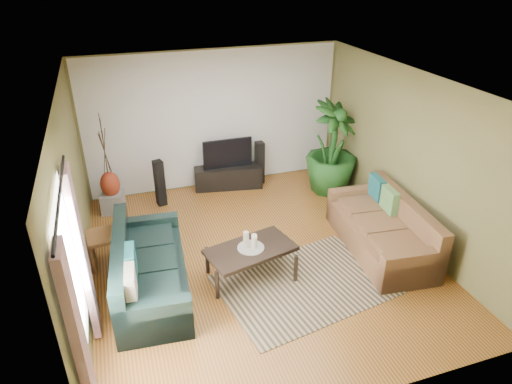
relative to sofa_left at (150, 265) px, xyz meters
name	(u,v)px	position (x,y,z in m)	size (l,w,h in m)	color
floor	(260,257)	(1.67, 0.25, -0.42)	(5.50, 5.50, 0.00)	#9F6029
ceiling	(261,85)	(1.67, 0.25, 2.28)	(5.50, 5.50, 0.00)	white
wall_back	(214,120)	(1.67, 3.00, 0.93)	(5.00, 5.00, 0.00)	brown
wall_front	(358,305)	(1.67, -2.50, 0.93)	(5.00, 5.00, 0.00)	brown
wall_left	(74,207)	(-0.83, 0.25, 0.92)	(5.50, 5.50, 0.00)	brown
wall_right	(410,158)	(4.17, 0.25, 0.92)	(5.50, 5.50, 0.00)	brown
backwall_panel	(214,120)	(1.67, 2.99, 0.93)	(4.90, 4.90, 0.00)	white
window_pane	(72,279)	(-0.81, -1.35, 0.97)	(1.80, 1.80, 0.00)	white
curtain_near	(82,353)	(-0.76, -2.10, 0.72)	(0.08, 0.35, 2.20)	gray
curtain_far	(83,256)	(-0.76, -0.60, 0.72)	(0.08, 0.35, 2.20)	gray
curtain_rod	(59,196)	(-0.76, -1.35, 1.87)	(0.03, 0.03, 1.90)	black
sofa_left	(150,265)	(0.00, 0.00, 0.00)	(2.16, 0.93, 0.85)	black
sofa_right	(381,226)	(3.55, -0.12, 0.00)	(2.15, 0.97, 0.85)	brown
area_rug	(304,285)	(2.06, -0.59, -0.42)	(2.33, 1.65, 0.01)	#A1855E
coffee_table	(251,263)	(1.39, -0.17, -0.17)	(1.23, 0.67, 0.50)	black
candle_tray	(251,248)	(1.39, -0.17, 0.09)	(0.38, 0.38, 0.02)	#979791
candle_tall	(246,239)	(1.33, -0.14, 0.22)	(0.08, 0.08, 0.25)	beige
candle_mid	(254,243)	(1.43, -0.21, 0.19)	(0.08, 0.08, 0.19)	beige
candle_short	(254,239)	(1.46, -0.11, 0.17)	(0.08, 0.08, 0.16)	beige
tv_stand	(228,177)	(1.85, 2.75, -0.20)	(1.34, 0.40, 0.45)	black
television	(228,153)	(1.85, 2.75, 0.31)	(0.98, 0.05, 0.58)	black
speaker_left	(160,183)	(0.46, 2.45, 0.02)	(0.16, 0.18, 0.88)	black
speaker_right	(260,163)	(2.52, 2.75, 0.02)	(0.16, 0.18, 0.89)	black
potted_plant	(332,148)	(3.73, 1.98, 0.47)	(1.00, 1.00, 1.79)	#184416
plant_pot	(329,184)	(3.73, 1.98, -0.30)	(0.33, 0.33, 0.26)	black
pedestal	(113,202)	(-0.40, 2.46, -0.24)	(0.38, 0.38, 0.38)	gray
vase	(110,184)	(-0.40, 2.46, 0.12)	(0.34, 0.34, 0.48)	maroon
side_table	(106,249)	(-0.58, 0.85, -0.17)	(0.49, 0.49, 0.52)	brown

